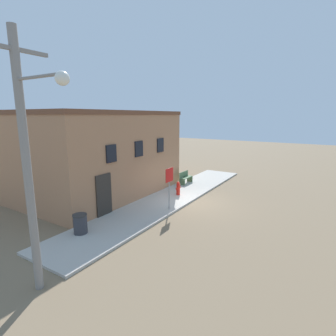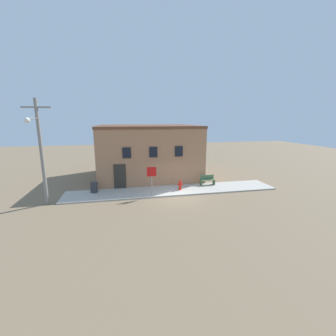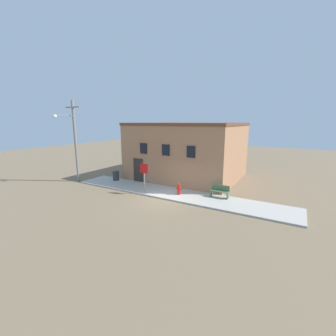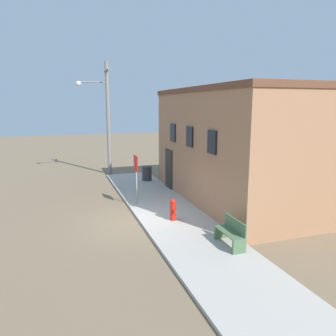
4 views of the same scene
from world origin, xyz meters
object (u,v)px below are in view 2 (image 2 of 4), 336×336
trash_bin (94,187)px  stop_sign (152,175)px  fire_hydrant (180,185)px  utility_pole (40,149)px  bench (207,180)px

trash_bin → stop_sign: bearing=-20.6°
fire_hydrant → utility_pole: 10.65m
stop_sign → bench: 5.75m
trash_bin → bench: bearing=1.0°
bench → utility_pole: utility_pole is taller
fire_hydrant → bench: size_ratio=0.66×
bench → utility_pole: bearing=-170.8°
fire_hydrant → utility_pole: utility_pole is taller
bench → fire_hydrant: bearing=-160.8°
fire_hydrant → bench: 2.98m
fire_hydrant → bench: bench is taller
stop_sign → trash_bin: size_ratio=2.66×
trash_bin → utility_pole: (-3.01, -1.90, 3.44)m
stop_sign → bench: stop_sign is taller
fire_hydrant → bench: (2.81, 0.98, -0.01)m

